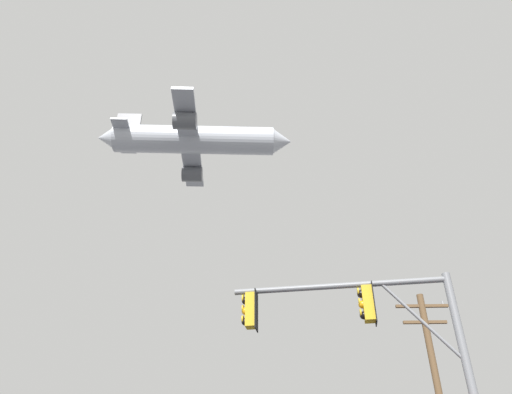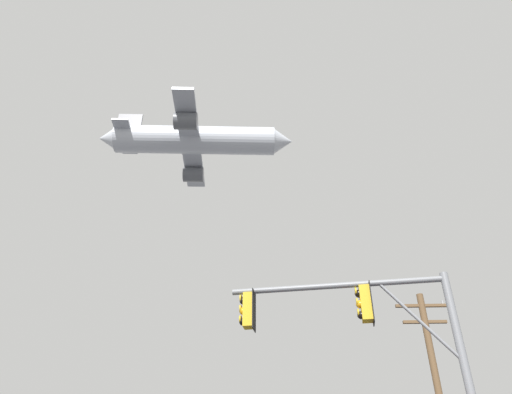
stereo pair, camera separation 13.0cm
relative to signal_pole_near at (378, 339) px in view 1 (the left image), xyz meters
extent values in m
cylinder|color=slate|center=(-0.82, 0.11, 1.40)|extent=(5.39, 0.87, 0.15)
cylinder|color=slate|center=(1.06, -0.14, 0.39)|extent=(1.68, 0.30, 2.07)
cube|color=gold|center=(-3.08, 0.41, 0.88)|extent=(0.30, 0.35, 0.90)
cylinder|color=gold|center=(-3.08, 0.41, 1.39)|extent=(0.05, 0.05, 0.12)
cube|color=black|center=(-2.94, 0.39, 0.88)|extent=(0.08, 0.46, 1.04)
sphere|color=black|center=(-3.23, 0.43, 1.15)|extent=(0.20, 0.20, 0.20)
cylinder|color=gold|center=(-3.29, 0.44, 1.21)|extent=(0.07, 0.21, 0.21)
sphere|color=orange|center=(-3.23, 0.43, 0.87)|extent=(0.20, 0.20, 0.20)
cylinder|color=gold|center=(-3.29, 0.44, 0.93)|extent=(0.07, 0.21, 0.21)
sphere|color=black|center=(-3.23, 0.43, 0.59)|extent=(0.20, 0.20, 0.20)
cylinder|color=gold|center=(-3.29, 0.44, 0.65)|extent=(0.07, 0.21, 0.21)
cube|color=gold|center=(-0.13, 0.02, 0.88)|extent=(0.30, 0.35, 0.90)
cylinder|color=gold|center=(-0.13, 0.02, 1.39)|extent=(0.05, 0.05, 0.12)
cube|color=black|center=(0.01, 0.00, 0.88)|extent=(0.08, 0.46, 1.04)
sphere|color=black|center=(-0.27, 0.04, 1.15)|extent=(0.20, 0.20, 0.20)
cylinder|color=gold|center=(-0.33, 0.04, 1.21)|extent=(0.07, 0.21, 0.21)
sphere|color=orange|center=(-0.27, 0.04, 0.87)|extent=(0.20, 0.20, 0.20)
cylinder|color=gold|center=(-0.33, 0.04, 0.93)|extent=(0.07, 0.21, 0.21)
sphere|color=black|center=(-0.27, 0.04, 0.59)|extent=(0.20, 0.20, 0.20)
cylinder|color=gold|center=(-0.33, 0.04, 0.65)|extent=(0.07, 0.21, 0.21)
cube|color=brown|center=(3.86, 8.16, 3.78)|extent=(2.20, 0.12, 0.12)
cube|color=brown|center=(3.86, 8.16, 3.08)|extent=(1.80, 0.12, 0.12)
cylinder|color=gray|center=(2.96, 8.16, 3.90)|extent=(0.10, 0.10, 0.18)
cylinder|color=gray|center=(4.76, 8.16, 3.90)|extent=(0.10, 0.10, 0.18)
cylinder|color=#B7BCC6|center=(-10.20, 27.16, 29.08)|extent=(16.69, 3.92, 2.94)
cone|color=#B7BCC6|center=(-1.02, 27.70, 29.08)|extent=(2.18, 2.91, 2.79)
cone|color=#B7BCC6|center=(-19.28, 26.62, 29.08)|extent=(1.98, 2.61, 2.50)
cube|color=#A8ADB7|center=(-10.66, 27.13, 28.64)|extent=(2.95, 15.72, 0.33)
cylinder|color=#595B60|center=(-10.92, 31.50, 27.76)|extent=(2.30, 1.78, 1.65)
cylinder|color=#595B60|center=(-10.40, 22.76, 27.76)|extent=(2.30, 1.78, 1.65)
cube|color=#333338|center=(-17.35, 26.73, 30.74)|extent=(2.58, 0.37, 3.49)
cube|color=#A8ADB7|center=(-17.54, 26.72, 29.36)|extent=(1.98, 5.60, 0.18)
camera|label=1|loc=(-2.61, -11.62, -3.45)|focal=33.78mm
camera|label=2|loc=(-2.48, -11.61, -3.45)|focal=33.78mm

